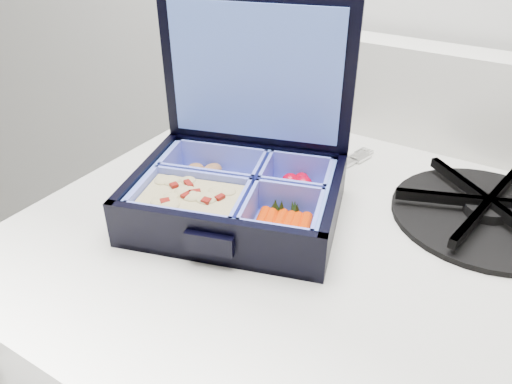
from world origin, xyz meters
The scene contains 4 objects.
bento_box centered at (0.61, 1.67, 0.85)m, with size 0.21×0.16×0.05m, color black, non-canonical shape.
burner_grate centered at (0.84, 1.81, 0.83)m, with size 0.19×0.19×0.03m, color black.
burner_grate_rear centered at (0.56, 1.83, 0.83)m, with size 0.15×0.15×0.02m, color black.
fork centered at (0.65, 1.78, 0.82)m, with size 0.02×0.17×0.01m, color silver, non-canonical shape.
Camera 1 is at (0.86, 1.31, 1.12)m, focal length 35.00 mm.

